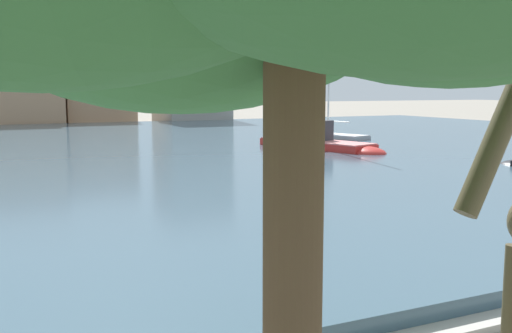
{
  "coord_description": "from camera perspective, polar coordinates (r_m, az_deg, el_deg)",
  "views": [
    {
      "loc": [
        -4.7,
        0.78,
        3.79
      ],
      "look_at": [
        0.48,
        11.61,
        2.2
      ],
      "focal_mm": 41.45,
      "sensor_mm": 36.0,
      "label": 1
    }
  ],
  "objects": [
    {
      "name": "sailboat_grey",
      "position": [
        40.92,
        6.8,
        2.77
      ],
      "size": [
        3.41,
        6.11,
        8.88
      ],
      "color": "#939399",
      "rests_on": "ground"
    },
    {
      "name": "townhouse_corner_house",
      "position": [
        66.54,
        -6.32,
        9.09
      ],
      "size": [
        7.08,
        7.82,
        11.24
      ],
      "color": "gray",
      "rests_on": "ground"
    },
    {
      "name": "harbor_water",
      "position": [
        33.93,
        -17.46,
        1.14
      ],
      "size": [
        88.59,
        53.16,
        0.42
      ],
      "primitive_type": "cube",
      "color": "#3D5666",
      "rests_on": "ground"
    },
    {
      "name": "sailboat_red",
      "position": [
        33.52,
        6.41,
        2.13
      ],
      "size": [
        4.15,
        8.6,
        9.67
      ],
      "color": "red",
      "rests_on": "ground"
    },
    {
      "name": "townhouse_narrow_midrow",
      "position": [
        63.34,
        -21.91,
        7.67
      ],
      "size": [
        8.07,
        5.93,
        9.03
      ],
      "color": "tan",
      "rests_on": "ground"
    },
    {
      "name": "townhouse_wide_warehouse",
      "position": [
        65.93,
        -15.09,
        7.6
      ],
      "size": [
        7.24,
        6.31,
        8.27
      ],
      "color": "tan",
      "rests_on": "ground"
    }
  ]
}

